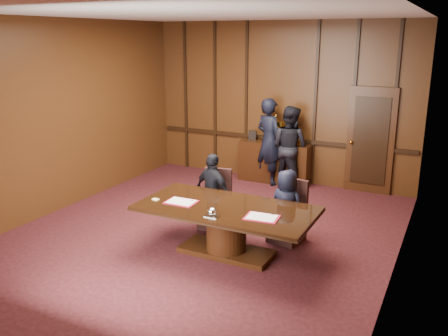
# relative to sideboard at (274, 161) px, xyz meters

# --- Properties ---
(room) EXTENTS (7.00, 7.04, 3.50)m
(room) POSITION_rel_sideboard_xyz_m (0.07, -3.12, 1.24)
(room) COLOR black
(room) RESTS_ON ground
(sideboard) EXTENTS (1.60, 0.45, 1.54)m
(sideboard) POSITION_rel_sideboard_xyz_m (0.00, 0.00, 0.00)
(sideboard) COLOR black
(sideboard) RESTS_ON ground
(conference_table) EXTENTS (2.62, 1.32, 0.76)m
(conference_table) POSITION_rel_sideboard_xyz_m (0.67, -3.76, 0.02)
(conference_table) COLOR black
(conference_table) RESTS_ON ground
(folder_left) EXTENTS (0.47, 0.35, 0.02)m
(folder_left) POSITION_rel_sideboard_xyz_m (-0.01, -3.91, 0.28)
(folder_left) COLOR #AA0F26
(folder_left) RESTS_ON conference_table
(folder_right) EXTENTS (0.49, 0.37, 0.02)m
(folder_right) POSITION_rel_sideboard_xyz_m (1.31, -3.95, 0.28)
(folder_right) COLOR #AA0F26
(folder_right) RESTS_ON conference_table
(inkstand) EXTENTS (0.20, 0.14, 0.12)m
(inkstand) POSITION_rel_sideboard_xyz_m (0.67, -4.21, 0.33)
(inkstand) COLOR white
(inkstand) RESTS_ON conference_table
(notepad) EXTENTS (0.11, 0.08, 0.01)m
(notepad) POSITION_rel_sideboard_xyz_m (-0.43, -3.99, 0.28)
(notepad) COLOR #FFD67C
(notepad) RESTS_ON conference_table
(chair_left) EXTENTS (0.54, 0.54, 0.99)m
(chair_left) POSITION_rel_sideboard_xyz_m (0.02, -2.88, -0.19)
(chair_left) COLOR black
(chair_left) RESTS_ON ground
(chair_right) EXTENTS (0.56, 0.56, 0.99)m
(chair_right) POSITION_rel_sideboard_xyz_m (1.32, -2.88, -0.19)
(chair_right) COLOR black
(chair_right) RESTS_ON ground
(signatory_left) EXTENTS (0.82, 0.54, 1.30)m
(signatory_left) POSITION_rel_sideboard_xyz_m (0.02, -2.96, 0.17)
(signatory_left) COLOR black
(signatory_left) RESTS_ON ground
(signatory_right) EXTENTS (0.64, 0.48, 1.20)m
(signatory_right) POSITION_rel_sideboard_xyz_m (1.32, -2.96, 0.11)
(signatory_right) COLOR black
(signatory_right) RESTS_ON ground
(witness_left) EXTENTS (0.82, 0.70, 1.90)m
(witness_left) POSITION_rel_sideboard_xyz_m (-0.08, -0.16, 0.46)
(witness_left) COLOR black
(witness_left) RESTS_ON ground
(witness_right) EXTENTS (1.00, 0.87, 1.76)m
(witness_right) POSITION_rel_sideboard_xyz_m (0.39, -0.16, 0.40)
(witness_right) COLOR black
(witness_right) RESTS_ON ground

